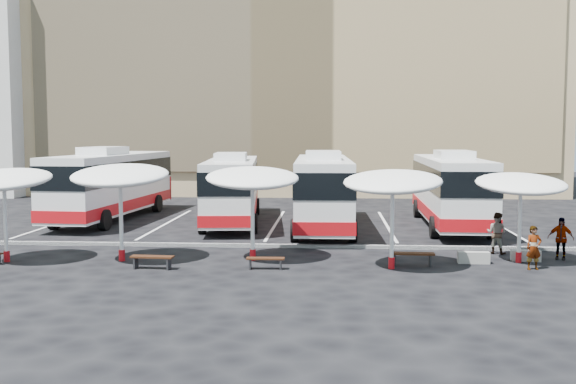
# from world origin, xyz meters

# --- Properties ---
(ground) EXTENTS (120.00, 120.00, 0.00)m
(ground) POSITION_xyz_m (0.00, 0.00, 0.00)
(ground) COLOR black
(ground) RESTS_ON ground
(sandstone_building) EXTENTS (42.00, 18.25, 29.60)m
(sandstone_building) POSITION_xyz_m (0.00, 31.87, 12.63)
(sandstone_building) COLOR tan
(sandstone_building) RESTS_ON ground
(curb_divider) EXTENTS (34.00, 0.25, 0.15)m
(curb_divider) POSITION_xyz_m (0.00, 0.50, 0.07)
(curb_divider) COLOR black
(curb_divider) RESTS_ON ground
(bay_lines) EXTENTS (24.15, 12.00, 0.01)m
(bay_lines) POSITION_xyz_m (0.00, 8.00, 0.01)
(bay_lines) COLOR white
(bay_lines) RESTS_ON ground
(bus_0) EXTENTS (3.76, 13.36, 4.19)m
(bus_0) POSITION_xyz_m (-9.54, 9.46, 2.14)
(bus_0) COLOR white
(bus_0) RESTS_ON ground
(bus_1) EXTENTS (3.76, 12.49, 3.90)m
(bus_1) POSITION_xyz_m (-2.43, 8.39, 1.99)
(bus_1) COLOR white
(bus_1) RESTS_ON ground
(bus_2) EXTENTS (3.25, 12.88, 4.07)m
(bus_2) POSITION_xyz_m (2.57, 6.37, 2.08)
(bus_2) COLOR white
(bus_2) RESTS_ON ground
(bus_3) EXTENTS (3.23, 12.86, 4.06)m
(bus_3) POSITION_xyz_m (9.29, 7.74, 2.07)
(bus_3) COLOR white
(bus_3) RESTS_ON ground
(sunshade_0) EXTENTS (3.65, 3.69, 3.72)m
(sunshade_0) POSITION_xyz_m (-9.44, -3.42, 3.16)
(sunshade_0) COLOR white
(sunshade_0) RESTS_ON ground
(sunshade_1) EXTENTS (3.80, 3.85, 3.89)m
(sunshade_1) POSITION_xyz_m (-5.07, -2.96, 3.31)
(sunshade_1) COLOR white
(sunshade_1) RESTS_ON ground
(sunshade_2) EXTENTS (4.19, 4.23, 3.77)m
(sunshade_2) POSITION_xyz_m (-0.02, -2.48, 3.20)
(sunshade_2) COLOR white
(sunshade_2) RESTS_ON ground
(sunshade_3) EXTENTS (4.32, 4.35, 3.74)m
(sunshade_3) POSITION_xyz_m (5.24, -3.79, 3.18)
(sunshade_3) COLOR white
(sunshade_3) RESTS_ON ground
(sunshade_4) EXTENTS (3.55, 3.60, 3.55)m
(sunshade_4) POSITION_xyz_m (10.20, -2.28, 3.01)
(sunshade_4) COLOR white
(sunshade_4) RESTS_ON ground
(wood_bench_1) EXTENTS (1.59, 0.52, 0.48)m
(wood_bench_1) POSITION_xyz_m (-3.48, -4.41, 0.37)
(wood_bench_1) COLOR black
(wood_bench_1) RESTS_ON ground
(wood_bench_2) EXTENTS (1.40, 0.40, 0.43)m
(wood_bench_2) POSITION_xyz_m (0.65, -4.19, 0.33)
(wood_bench_2) COLOR black
(wood_bench_2) RESTS_ON ground
(wood_bench_3) EXTENTS (1.64, 0.51, 0.50)m
(wood_bench_3) POSITION_xyz_m (6.06, -3.21, 0.38)
(wood_bench_3) COLOR black
(wood_bench_3) RESTS_ON ground
(conc_bench_0) EXTENTS (1.19, 0.43, 0.44)m
(conc_bench_0) POSITION_xyz_m (8.45, -2.54, 0.22)
(conc_bench_0) COLOR gray
(conc_bench_0) RESTS_ON ground
(conc_bench_1) EXTENTS (1.14, 0.47, 0.41)m
(conc_bench_1) POSITION_xyz_m (10.56, -1.95, 0.21)
(conc_bench_1) COLOR gray
(conc_bench_1) RESTS_ON ground
(passenger_0) EXTENTS (0.65, 0.49, 1.60)m
(passenger_0) POSITION_xyz_m (10.36, -3.62, 0.80)
(passenger_0) COLOR black
(passenger_0) RESTS_ON ground
(passenger_1) EXTENTS (1.05, 1.00, 1.71)m
(passenger_1) POSITION_xyz_m (9.82, -0.44, 0.86)
(passenger_1) COLOR black
(passenger_1) RESTS_ON ground
(passenger_2) EXTENTS (1.06, 0.75, 1.66)m
(passenger_2) POSITION_xyz_m (12.00, -1.52, 0.83)
(passenger_2) COLOR black
(passenger_2) RESTS_ON ground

